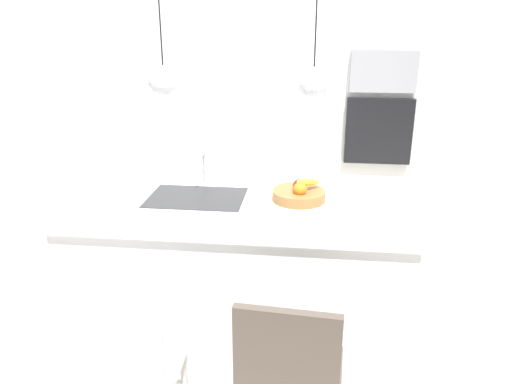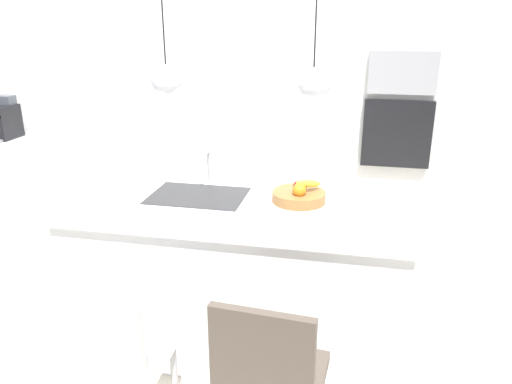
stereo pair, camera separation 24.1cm
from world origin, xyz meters
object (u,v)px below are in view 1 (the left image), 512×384
object	(u,v)px
fruit_bowl	(299,194)
chair_near	(124,365)
chair_middle	(289,375)
microwave	(384,71)
oven	(379,131)

from	to	relation	value
fruit_bowl	chair_near	xyz separation A→B (m)	(-0.73, -0.95, -0.50)
fruit_bowl	chair_middle	bearing A→B (deg)	-89.85
fruit_bowl	chair_near	size ratio (longest dim) A/B	0.37
chair_near	chair_middle	world-z (taller)	chair_middle
chair_near	chair_middle	size ratio (longest dim) A/B	0.92
microwave	chair_near	distance (m)	3.03
oven	chair_near	world-z (taller)	oven
fruit_bowl	oven	world-z (taller)	oven
chair_near	oven	bearing A→B (deg)	61.49
chair_near	chair_middle	bearing A→B (deg)	-0.62
fruit_bowl	oven	size ratio (longest dim) A/B	0.55
chair_near	chair_middle	distance (m)	0.74
fruit_bowl	chair_middle	size ratio (longest dim) A/B	0.34
microwave	chair_near	bearing A→B (deg)	-118.51
oven	chair_middle	world-z (taller)	oven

